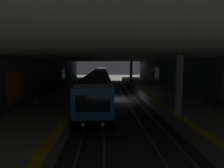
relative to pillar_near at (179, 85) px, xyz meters
The scene contains 18 objects.
ground_plane 13.42m from the pillar_near, 19.54° to the left, with size 120.00×120.00×0.00m, color #383A38.
track_left 12.86m from the pillar_near, ahead, with size 60.00×1.53×0.16m.
track_right 14.27m from the pillar_near, 28.12° to the left, with size 60.00×1.53×0.16m.
platform_left 12.76m from the pillar_near, 10.17° to the right, with size 60.00×5.30×1.06m.
platform_right 16.64m from the pillar_near, 41.64° to the left, with size 60.00×5.30×1.06m.
wall_left 13.29m from the pillar_near, 22.58° to the right, with size 60.00×0.56×5.60m.
wall_right 18.46m from the pillar_near, 48.40° to the left, with size 60.00×0.56×5.60m.
ceiling_slab 13.24m from the pillar_near, 19.54° to the left, with size 60.00×19.40×0.40m.
pillar_near is the anchor object (origin of this frame).
pillar_far 26.23m from the pillar_near, ahead, with size 0.56×0.56×4.55m.
metro_train 24.84m from the pillar_near, 15.31° to the left, with size 52.69×2.83×3.49m.
bench_left_near 5.29m from the pillar_near, 56.88° to the right, with size 1.70×0.47×0.86m.
bench_left_mid 8.67m from the pillar_near, 29.53° to the right, with size 1.70×0.47×0.86m.
bench_right_near 20.52m from the pillar_near, 39.06° to the left, with size 1.70×0.47×0.86m.
bench_right_mid 28.59m from the pillar_near, 26.84° to the left, with size 1.70×0.47×0.86m.
person_waiting_near 26.79m from the pillar_near, 25.44° to the left, with size 0.60×0.22×1.64m.
person_walking_mid 16.18m from the pillar_near, 49.21° to the left, with size 0.60×0.23×1.70m.
trash_bin 12.74m from the pillar_near, 74.51° to the left, with size 0.44×0.44×0.85m.
Camera 1 is at (-26.99, 1.50, 4.96)m, focal length 31.24 mm.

